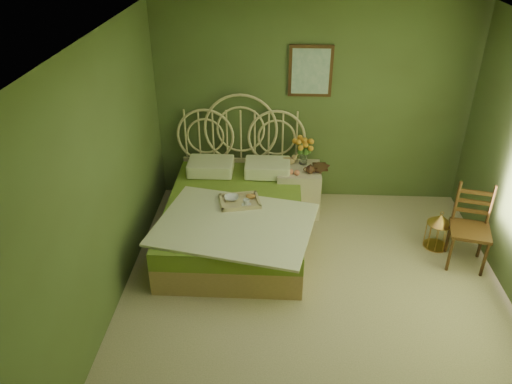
# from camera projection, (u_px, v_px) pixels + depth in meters

# --- Properties ---
(floor) EXTENTS (4.50, 4.50, 0.00)m
(floor) POSITION_uv_depth(u_px,v_px,m) (315.00, 304.00, 5.06)
(floor) COLOR #CCB693
(floor) RESTS_ON ground
(ceiling) EXTENTS (4.50, 4.50, 0.00)m
(ceiling) POSITION_uv_depth(u_px,v_px,m) (335.00, 45.00, 3.76)
(ceiling) COLOR silver
(ceiling) RESTS_ON wall_back
(wall_back) EXTENTS (4.00, 0.00, 4.00)m
(wall_back) POSITION_uv_depth(u_px,v_px,m) (312.00, 105.00, 6.36)
(wall_back) COLOR #526937
(wall_back) RESTS_ON floor
(wall_left) EXTENTS (0.00, 4.50, 4.50)m
(wall_left) POSITION_uv_depth(u_px,v_px,m) (101.00, 188.00, 4.50)
(wall_left) COLOR #526937
(wall_left) RESTS_ON floor
(wall_art) EXTENTS (0.54, 0.04, 0.64)m
(wall_art) POSITION_uv_depth(u_px,v_px,m) (311.00, 71.00, 6.11)
(wall_art) COLOR #3B2010
(wall_art) RESTS_ON wall_back
(bed) EXTENTS (1.86, 2.35, 1.46)m
(bed) POSITION_uv_depth(u_px,v_px,m) (235.00, 215.00, 5.94)
(bed) COLOR tan
(bed) RESTS_ON floor
(nightstand) EXTENTS (0.55, 0.55, 1.04)m
(nightstand) POSITION_uv_depth(u_px,v_px,m) (299.00, 184.00, 6.48)
(nightstand) COLOR beige
(nightstand) RESTS_ON floor
(chair) EXTENTS (0.49, 0.49, 0.93)m
(chair) POSITION_uv_depth(u_px,v_px,m) (469.00, 221.00, 5.45)
(chair) COLOR #3B2010
(chair) RESTS_ON floor
(birdcage) EXTENTS (0.29, 0.29, 0.43)m
(birdcage) POSITION_uv_depth(u_px,v_px,m) (438.00, 231.00, 5.82)
(birdcage) COLOR #C98D40
(birdcage) RESTS_ON floor
(book_lower) EXTENTS (0.19, 0.24, 0.02)m
(book_lower) POSITION_uv_depth(u_px,v_px,m) (313.00, 167.00, 6.35)
(book_lower) COLOR #381E0F
(book_lower) RESTS_ON nightstand
(book_upper) EXTENTS (0.28, 0.30, 0.02)m
(book_upper) POSITION_uv_depth(u_px,v_px,m) (313.00, 166.00, 6.34)
(book_upper) COLOR #472819
(book_upper) RESTS_ON nightstand
(cereal_bowl) EXTENTS (0.18, 0.18, 0.04)m
(cereal_bowl) POSITION_uv_depth(u_px,v_px,m) (231.00, 198.00, 5.76)
(cereal_bowl) COLOR white
(cereal_bowl) RESTS_ON bed
(coffee_cup) EXTENTS (0.10, 0.10, 0.07)m
(coffee_cup) POSITION_uv_depth(u_px,v_px,m) (246.00, 202.00, 5.65)
(coffee_cup) COLOR white
(coffee_cup) RESTS_ON bed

